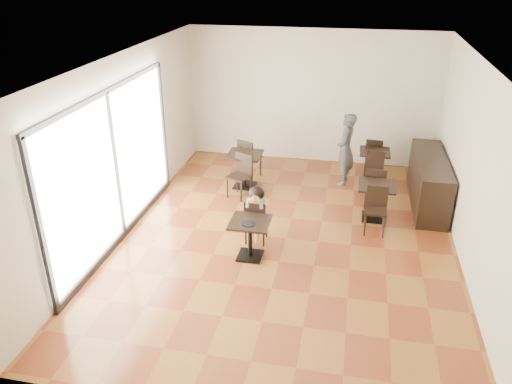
% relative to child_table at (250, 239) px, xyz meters
% --- Properties ---
extents(floor, '(6.00, 8.00, 0.01)m').
position_rel_child_table_xyz_m(floor, '(0.52, 0.73, -0.35)').
color(floor, brown).
rests_on(floor, ground).
extents(ceiling, '(6.00, 8.00, 0.01)m').
position_rel_child_table_xyz_m(ceiling, '(0.52, 0.73, 2.85)').
color(ceiling, white).
rests_on(ceiling, floor).
extents(wall_back, '(6.00, 0.01, 3.20)m').
position_rel_child_table_xyz_m(wall_back, '(0.52, 4.73, 1.25)').
color(wall_back, beige).
rests_on(wall_back, floor).
extents(wall_front, '(6.00, 0.01, 3.20)m').
position_rel_child_table_xyz_m(wall_front, '(0.52, -3.27, 1.25)').
color(wall_front, beige).
rests_on(wall_front, floor).
extents(wall_left, '(0.01, 8.00, 3.20)m').
position_rel_child_table_xyz_m(wall_left, '(-2.48, 0.73, 1.25)').
color(wall_left, beige).
rests_on(wall_left, floor).
extents(wall_right, '(0.01, 8.00, 3.20)m').
position_rel_child_table_xyz_m(wall_right, '(3.52, 0.73, 1.25)').
color(wall_right, beige).
rests_on(wall_right, floor).
extents(storefront_window, '(0.04, 4.50, 2.60)m').
position_rel_child_table_xyz_m(storefront_window, '(-2.45, 0.23, 1.05)').
color(storefront_window, white).
rests_on(storefront_window, floor).
extents(child_table, '(0.66, 0.66, 0.70)m').
position_rel_child_table_xyz_m(child_table, '(0.00, 0.00, 0.00)').
color(child_table, black).
rests_on(child_table, floor).
extents(child_chair, '(0.38, 0.38, 0.84)m').
position_rel_child_table_xyz_m(child_chair, '(0.00, 0.55, 0.07)').
color(child_chair, black).
rests_on(child_chair, floor).
extents(child, '(0.38, 0.53, 1.06)m').
position_rel_child_table_xyz_m(child, '(0.00, 0.55, 0.18)').
color(child, slate).
rests_on(child, child_chair).
extents(plate, '(0.24, 0.24, 0.01)m').
position_rel_child_table_xyz_m(plate, '(0.00, -0.10, 0.36)').
color(plate, black).
rests_on(plate, child_table).
extents(pizza_slice, '(0.25, 0.19, 0.06)m').
position_rel_child_table_xyz_m(pizza_slice, '(0.00, 0.36, 0.57)').
color(pizza_slice, tan).
rests_on(pizza_slice, child).
extents(adult_patron, '(0.43, 0.62, 1.62)m').
position_rel_child_table_xyz_m(adult_patron, '(1.43, 3.42, 0.46)').
color(adult_patron, '#3D3D42').
rests_on(adult_patron, floor).
extents(cafe_table_mid, '(0.71, 0.71, 0.73)m').
position_rel_child_table_xyz_m(cafe_table_mid, '(2.09, 1.83, 0.02)').
color(cafe_table_mid, black).
rests_on(cafe_table_mid, floor).
extents(cafe_table_left, '(0.96, 0.96, 0.78)m').
position_rel_child_table_xyz_m(cafe_table_left, '(-0.72, 2.81, 0.04)').
color(cafe_table_left, black).
rests_on(cafe_table_left, floor).
extents(cafe_table_back, '(0.72, 0.72, 0.71)m').
position_rel_child_table_xyz_m(cafe_table_back, '(2.08, 3.72, 0.01)').
color(cafe_table_back, black).
rests_on(cafe_table_back, floor).
extents(chair_mid_a, '(0.40, 0.40, 0.88)m').
position_rel_child_table_xyz_m(chair_mid_a, '(2.09, 2.38, 0.09)').
color(chair_mid_a, black).
rests_on(chair_mid_a, floor).
extents(chair_mid_b, '(0.40, 0.40, 0.88)m').
position_rel_child_table_xyz_m(chair_mid_b, '(2.09, 1.28, 0.09)').
color(chair_mid_b, black).
rests_on(chair_mid_b, floor).
extents(chair_left_a, '(0.55, 0.55, 0.93)m').
position_rel_child_table_xyz_m(chair_left_a, '(-0.72, 3.36, 0.12)').
color(chair_left_a, black).
rests_on(chair_left_a, floor).
extents(chair_left_b, '(0.55, 0.55, 0.93)m').
position_rel_child_table_xyz_m(chair_left_b, '(-0.72, 2.26, 0.12)').
color(chair_left_b, black).
rests_on(chair_left_b, floor).
extents(chair_back_a, '(0.41, 0.41, 0.85)m').
position_rel_child_table_xyz_m(chair_back_a, '(2.08, 4.23, 0.08)').
color(chair_back_a, black).
rests_on(chair_back_a, floor).
extents(chair_back_b, '(0.41, 0.41, 0.85)m').
position_rel_child_table_xyz_m(chair_back_b, '(2.08, 3.17, 0.08)').
color(chair_back_b, black).
rests_on(chair_back_b, floor).
extents(service_counter, '(0.60, 2.40, 1.00)m').
position_rel_child_table_xyz_m(service_counter, '(3.17, 2.73, 0.15)').
color(service_counter, black).
rests_on(service_counter, floor).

